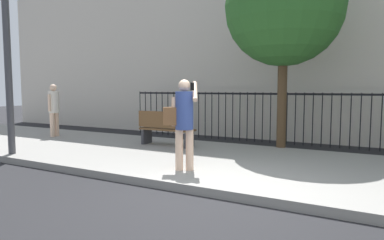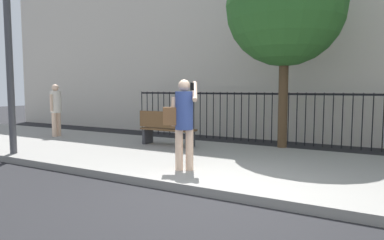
{
  "view_description": "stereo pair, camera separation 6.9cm",
  "coord_description": "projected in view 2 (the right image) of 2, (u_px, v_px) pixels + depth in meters",
  "views": [
    {
      "loc": [
        2.23,
        -4.81,
        1.72
      ],
      "look_at": [
        -1.09,
        1.18,
        1.1
      ],
      "focal_mm": 32.54,
      "sensor_mm": 36.0,
      "label": 1
    },
    {
      "loc": [
        2.29,
        -4.78,
        1.72
      ],
      "look_at": [
        -1.09,
        1.18,
        1.1
      ],
      "focal_mm": 32.54,
      "sensor_mm": 36.0,
      "label": 2
    }
  ],
  "objects": [
    {
      "name": "sidewalk",
      "position": [
        261.0,
        167.0,
        7.31
      ],
      "size": [
        28.0,
        4.4,
        0.15
      ],
      "primitive_type": "cube",
      "color": "gray",
      "rests_on": "ground"
    },
    {
      "name": "pedestrian_on_phone",
      "position": [
        183.0,
        118.0,
        6.61
      ],
      "size": [
        0.72,
        0.61,
        1.74
      ],
      "color": "beige",
      "rests_on": "sidewalk"
    },
    {
      "name": "street_bench",
      "position": [
        167.0,
        128.0,
        9.49
      ],
      "size": [
        1.6,
        0.45,
        0.95
      ],
      "color": "brown",
      "rests_on": "sidewalk"
    },
    {
      "name": "iron_fence",
      "position": [
        301.0,
        112.0,
        10.43
      ],
      "size": [
        12.03,
        0.04,
        1.6
      ],
      "color": "black",
      "rests_on": "ground"
    },
    {
      "name": "street_tree_near",
      "position": [
        285.0,
        7.0,
        8.96
      ],
      "size": [
        3.07,
        3.07,
        5.36
      ],
      "color": "#4C3823",
      "rests_on": "ground"
    },
    {
      "name": "ground_plane",
      "position": [
        216.0,
        199.0,
        5.42
      ],
      "size": [
        60.0,
        60.0,
        0.0
      ],
      "primitive_type": "plane",
      "color": "black"
    },
    {
      "name": "pedestrian_walking",
      "position": [
        56.0,
        107.0,
        11.36
      ],
      "size": [
        0.39,
        0.48,
        1.71
      ],
      "color": "beige",
      "rests_on": "sidewalk"
    }
  ]
}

